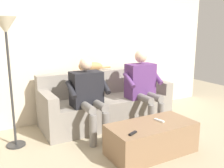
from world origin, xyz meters
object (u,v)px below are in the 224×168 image
at_px(couch, 106,104).
at_px(cat_on_backrest, 91,67).
at_px(person_right_seated, 88,93).
at_px(floor_lamp, 7,39).
at_px(remote_white, 159,120).
at_px(remote_black, 133,133).
at_px(coffee_table, 151,138).
at_px(person_left_seated, 143,84).

bearing_deg(couch, cat_on_backrest, -59.24).
relative_size(couch, person_right_seated, 1.88).
xyz_separation_m(couch, floor_lamp, (1.43, 0.20, 1.07)).
xyz_separation_m(couch, person_right_seated, (0.46, 0.35, 0.33)).
distance_m(remote_white, floor_lamp, 2.09).
bearing_deg(remote_black, remote_white, 175.48).
distance_m(coffee_table, floor_lamp, 2.11).
height_order(couch, coffee_table, couch).
xyz_separation_m(cat_on_backrest, remote_white, (-0.28, 1.41, -0.51)).
bearing_deg(couch, coffee_table, 90.00).
xyz_separation_m(person_right_seated, floor_lamp, (0.97, -0.16, 0.75)).
distance_m(couch, remote_black, 1.39).
bearing_deg(person_right_seated, cat_on_backrest, -117.90).
distance_m(person_left_seated, person_right_seated, 0.92).
relative_size(coffee_table, floor_lamp, 0.65).
bearing_deg(couch, floor_lamp, 7.78).
bearing_deg(remote_white, person_left_seated, 144.72).
xyz_separation_m(couch, remote_black, (0.37, 1.34, 0.09)).
xyz_separation_m(person_right_seated, remote_white, (-0.59, 0.82, -0.24)).
bearing_deg(couch, remote_white, 96.42).
bearing_deg(remote_black, cat_on_backrest, -121.20).
relative_size(remote_black, remote_white, 0.87).
xyz_separation_m(remote_white, floor_lamp, (1.56, -0.98, 0.98)).
relative_size(person_left_seated, remote_white, 8.29).
bearing_deg(coffee_table, remote_white, -168.76).
relative_size(cat_on_backrest, remote_white, 4.01).
bearing_deg(cat_on_backrest, person_right_seated, 62.10).
bearing_deg(floor_lamp, person_right_seated, 170.74).
relative_size(coffee_table, cat_on_backrest, 1.88).
height_order(couch, remote_black, couch).
xyz_separation_m(person_right_seated, cat_on_backrest, (-0.31, -0.59, 0.27)).
distance_m(person_right_seated, remote_white, 1.04).
bearing_deg(cat_on_backrest, remote_black, 81.91).
bearing_deg(person_left_seated, remote_white, 68.12).
distance_m(coffee_table, remote_black, 0.44).
bearing_deg(floor_lamp, person_left_seated, 174.91).
relative_size(person_right_seated, cat_on_backrest, 1.95).
distance_m(couch, person_left_seated, 0.69).
distance_m(couch, coffee_table, 1.20).
bearing_deg(remote_white, cat_on_backrest, 177.60).
bearing_deg(person_left_seated, couch, -38.48).
height_order(remote_black, remote_white, remote_black).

